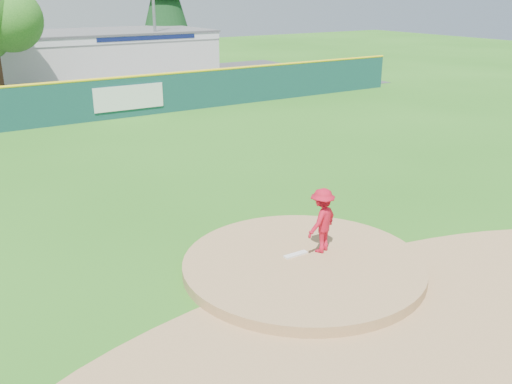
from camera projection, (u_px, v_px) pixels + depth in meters
ground at (303, 270)px, 13.05m from camera, size 120.00×120.00×0.00m
pitchers_mound at (303, 270)px, 13.05m from camera, size 5.50×5.50×0.50m
pitching_rubber at (296, 255)px, 13.19m from camera, size 0.60×0.15×0.04m
infield_dirt_arc at (400, 332)px, 10.67m from camera, size 15.40×15.40×0.01m
parking_lot at (33, 96)px, 34.45m from camera, size 44.00×16.00×0.02m
pitcher at (322, 220)px, 13.18m from camera, size 1.13×0.89×1.54m
van at (65, 96)px, 30.78m from camera, size 4.61×2.85×1.19m
pool_building_grp at (101, 54)px, 40.91m from camera, size 15.20×8.20×3.31m
fence_banners at (32, 107)px, 25.95m from camera, size 12.84×0.04×1.20m
outfield_fence at (74, 101)px, 26.95m from camera, size 40.00×0.14×2.07m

